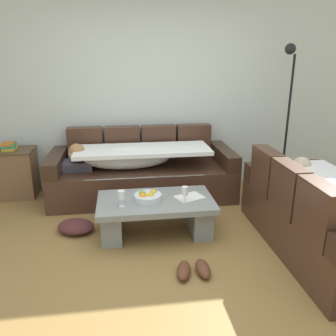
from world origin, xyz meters
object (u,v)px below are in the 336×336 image
object	(u,v)px
wine_glass_near_right	(185,191)
open_magazine	(190,197)
couch_near_window	(320,217)
couch_along_wall	(140,172)
floor_lamp	(287,109)
fruit_bowl	(148,197)
book_stack_on_cabinet	(9,146)
crumpled_garment	(76,226)
coffee_table	(156,212)
side_cabinet	(8,173)
pair_of_shoes	(193,269)
wine_glass_near_left	(121,196)

from	to	relation	value
wine_glass_near_right	open_magazine	size ratio (longest dim) A/B	0.59
couch_near_window	wine_glass_near_right	world-z (taller)	couch_near_window
couch_along_wall	open_magazine	world-z (taller)	couch_along_wall
couch_along_wall	floor_lamp	distance (m)	2.16
fruit_bowl	book_stack_on_cabinet	bearing A→B (deg)	142.63
crumpled_garment	coffee_table	bearing A→B (deg)	-8.94
coffee_table	fruit_bowl	xyz separation A→B (m)	(-0.08, -0.02, 0.18)
wine_glass_near_right	open_magazine	xyz separation A→B (m)	(0.07, 0.10, -0.11)
couch_along_wall	crumpled_garment	xyz separation A→B (m)	(-0.75, -0.91, -0.27)
side_cabinet	crumpled_garment	bearing A→B (deg)	-49.07
open_magazine	pair_of_shoes	bearing A→B (deg)	-120.44
coffee_table	crumpled_garment	xyz separation A→B (m)	(-0.85, 0.13, -0.18)
fruit_bowl	wine_glass_near_right	world-z (taller)	wine_glass_near_right
couch_near_window	pair_of_shoes	size ratio (longest dim) A/B	5.78
wine_glass_near_right	pair_of_shoes	distance (m)	0.82
wine_glass_near_left	open_magazine	bearing A→B (deg)	10.10
book_stack_on_cabinet	pair_of_shoes	size ratio (longest dim) A/B	0.74
wine_glass_near_right	pair_of_shoes	size ratio (longest dim) A/B	0.51
wine_glass_near_left	crumpled_garment	distance (m)	0.71
couch_near_window	fruit_bowl	distance (m)	1.69
open_magazine	side_cabinet	bearing A→B (deg)	127.82
couch_near_window	floor_lamp	bearing A→B (deg)	-13.06
fruit_bowl	wine_glass_near_left	distance (m)	0.30
couch_near_window	pair_of_shoes	world-z (taller)	couch_near_window
couch_near_window	open_magazine	xyz separation A→B (m)	(-1.17, 0.53, 0.05)
couch_near_window	fruit_bowl	xyz separation A→B (m)	(-1.61, 0.51, 0.09)
wine_glass_near_left	side_cabinet	distance (m)	2.04
open_magazine	book_stack_on_cabinet	size ratio (longest dim) A/B	1.18
open_magazine	pair_of_shoes	xyz separation A→B (m)	(-0.11, -0.78, -0.34)
couch_along_wall	couch_near_window	xyz separation A→B (m)	(1.62, -1.57, 0.00)
fruit_bowl	crumpled_garment	size ratio (longest dim) A/B	0.70
couch_near_window	wine_glass_near_right	xyz separation A→B (m)	(-1.23, 0.42, 0.16)
coffee_table	wine_glass_near_right	size ratio (longest dim) A/B	7.23
couch_near_window	coffee_table	xyz separation A→B (m)	(-1.52, 0.52, -0.10)
wine_glass_near_right	side_cabinet	size ratio (longest dim) A/B	0.23
coffee_table	pair_of_shoes	world-z (taller)	coffee_table
book_stack_on_cabinet	couch_near_window	bearing A→B (deg)	-28.62
couch_near_window	side_cabinet	bearing A→B (deg)	61.87
coffee_table	floor_lamp	xyz separation A→B (m)	(1.91, 1.13, 0.88)
open_magazine	crumpled_garment	world-z (taller)	open_magazine
coffee_table	floor_lamp	distance (m)	2.39
floor_lamp	couch_near_window	bearing A→B (deg)	-103.06
fruit_bowl	book_stack_on_cabinet	size ratio (longest dim) A/B	1.18
fruit_bowl	side_cabinet	distance (m)	2.17
fruit_bowl	pair_of_shoes	xyz separation A→B (m)	(0.33, -0.76, -0.38)
wine_glass_near_left	wine_glass_near_right	bearing A→B (deg)	2.06
wine_glass_near_right	book_stack_on_cabinet	size ratio (longest dim) A/B	0.70
couch_along_wall	book_stack_on_cabinet	bearing A→B (deg)	172.14
side_cabinet	pair_of_shoes	bearing A→B (deg)	-44.65
fruit_bowl	wine_glass_near_left	world-z (taller)	wine_glass_near_left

